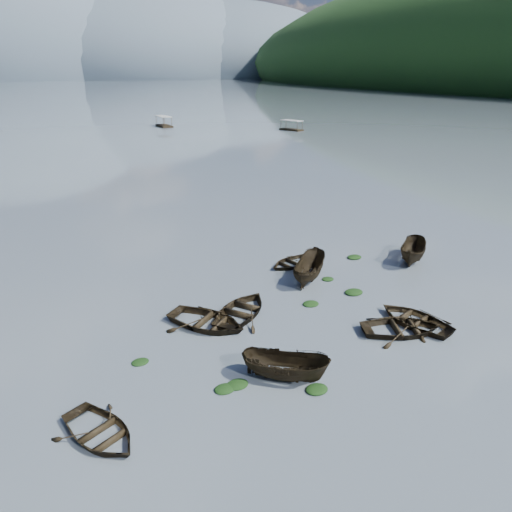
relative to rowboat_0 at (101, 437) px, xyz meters
name	(u,v)px	position (x,y,z in m)	size (l,w,h in m)	color
ground_plane	(350,374)	(12.21, -0.64, 0.00)	(2400.00, 2400.00, 0.00)	slate
haze_mtn_b	(10,78)	(-47.79, 899.36, 0.00)	(520.00, 520.00, 340.00)	#475666
haze_mtn_c	(131,77)	(152.21, 899.36, 0.00)	(520.00, 520.00, 260.00)	#475666
haze_mtn_d	(223,77)	(332.21, 899.36, 0.00)	(520.00, 520.00, 220.00)	#475666
rowboat_0	(101,437)	(0.00, 0.00, 0.00)	(3.00, 4.20, 0.87)	black
rowboat_1	(242,315)	(9.40, 7.18, 0.00)	(3.55, 4.97, 1.03)	black
rowboat_2	(285,378)	(8.97, 0.38, 0.00)	(1.69, 4.48, 1.73)	black
rowboat_3	(415,323)	(18.72, 1.96, 0.00)	(3.29, 4.60, 0.95)	black
rowboat_4	(401,332)	(17.27, 1.46, 0.00)	(3.41, 4.77, 0.99)	black
rowboat_5	(412,261)	(25.39, 9.76, 0.00)	(1.86, 4.95, 1.91)	black
rowboat_6	(207,326)	(6.95, 6.81, 0.00)	(3.63, 5.08, 1.05)	black
rowboat_7	(291,265)	(15.98, 12.95, 0.00)	(2.84, 3.98, 0.82)	black
rowboat_8	(308,279)	(15.94, 10.18, 0.00)	(1.86, 4.95, 1.91)	black
weed_clump_0	(225,390)	(5.88, 0.75, 0.00)	(1.03, 0.85, 0.23)	black
weed_clump_1	(237,386)	(6.57, 0.81, 0.00)	(1.11, 0.89, 0.24)	black
weed_clump_2	(317,390)	(9.96, -1.08, 0.00)	(1.13, 0.90, 0.24)	black
weed_clump_3	(328,280)	(17.19, 9.46, 0.00)	(0.91, 0.77, 0.20)	black
weed_clump_4	(354,293)	(17.66, 6.85, 0.00)	(1.32, 1.04, 0.27)	black
weed_clump_5	(140,363)	(2.53, 4.65, 0.00)	(0.92, 0.75, 0.20)	black
weed_clump_6	(311,305)	(14.08, 6.61, 0.00)	(1.10, 0.92, 0.23)	black
weed_clump_7	(354,258)	(21.43, 12.16, 0.00)	(1.23, 0.98, 0.27)	black
pontoon_centre	(164,127)	(28.49, 109.98, 0.00)	(2.82, 6.77, 2.60)	black
pontoon_right	(291,130)	(56.20, 89.03, 0.00)	(2.55, 6.11, 2.34)	black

